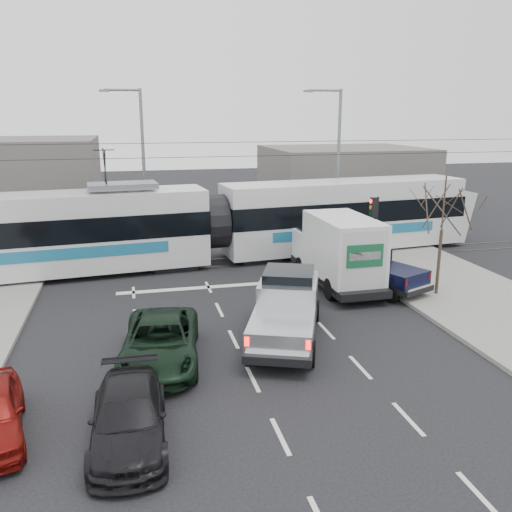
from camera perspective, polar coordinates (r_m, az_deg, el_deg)
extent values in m
plane|color=black|center=(19.36, 2.62, -8.30)|extent=(120.00, 120.00, 0.00)
cube|color=gray|center=(23.30, 24.54, -5.42)|extent=(6.00, 60.00, 0.15)
cube|color=#33302D|center=(28.58, -2.82, -0.63)|extent=(60.00, 1.60, 0.03)
cube|color=#645E5A|center=(44.76, 9.19, 8.03)|extent=(12.00, 10.00, 5.00)
cylinder|color=#47382B|center=(24.05, 18.68, -0.62)|extent=(0.14, 0.14, 2.75)
cylinder|color=#47382B|center=(23.55, 19.18, 5.26)|extent=(0.07, 0.07, 2.25)
cylinder|color=black|center=(26.88, 12.51, 2.31)|extent=(0.12, 0.12, 3.60)
cube|color=black|center=(26.55, 12.27, 5.03)|extent=(0.28, 0.28, 0.95)
cylinder|color=#FF0C07|center=(26.44, 12.01, 5.66)|extent=(0.06, 0.20, 0.20)
cylinder|color=orange|center=(26.49, 11.98, 5.02)|extent=(0.06, 0.20, 0.20)
cylinder|color=#05330C|center=(26.54, 11.94, 4.38)|extent=(0.06, 0.20, 0.20)
cube|color=white|center=(26.64, 12.67, 3.29)|extent=(0.02, 0.30, 0.40)
cylinder|color=slate|center=(33.65, 8.63, 9.33)|extent=(0.20, 0.20, 9.00)
cylinder|color=slate|center=(33.18, 7.25, 16.91)|extent=(2.00, 0.14, 0.14)
cube|color=slate|center=(32.85, 5.54, 16.89)|extent=(0.55, 0.25, 0.14)
cylinder|color=slate|center=(33.28, -11.72, 9.13)|extent=(0.20, 0.20, 9.00)
cylinder|color=slate|center=(33.16, -13.93, 16.61)|extent=(2.00, 0.14, 0.14)
cube|color=slate|center=(33.17, -15.72, 16.41)|extent=(0.55, 0.25, 0.14)
cylinder|color=black|center=(27.65, -2.97, 10.42)|extent=(60.00, 0.03, 0.03)
cylinder|color=black|center=(27.60, -2.99, 11.86)|extent=(60.00, 0.03, 0.03)
cube|color=silver|center=(27.50, -19.74, 0.26)|extent=(14.11, 4.34, 1.68)
cube|color=black|center=(27.22, -19.98, 2.92)|extent=(14.19, 4.37, 1.15)
cube|color=silver|center=(27.04, -20.17, 5.06)|extent=(14.10, 4.22, 1.07)
cube|color=#1C678C|center=(26.00, -19.80, 0.15)|extent=(9.67, 1.03, 0.54)
cube|color=silver|center=(31.10, 9.21, 2.55)|extent=(14.11, 4.34, 1.68)
cube|color=black|center=(30.86, 9.31, 4.91)|extent=(14.19, 4.37, 1.15)
cube|color=silver|center=(30.70, 9.39, 6.81)|extent=(14.10, 4.22, 1.07)
cube|color=#1C678C|center=(29.78, 10.56, 2.55)|extent=(9.67, 1.03, 0.54)
cylinder|color=black|center=(28.14, -4.41, 3.65)|extent=(1.36, 2.89, 2.79)
cube|color=slate|center=(27.04, -13.88, 7.20)|extent=(3.40, 2.07, 0.27)
cube|color=black|center=(28.12, -8.79, -0.65)|extent=(2.40, 2.68, 0.39)
cube|color=black|center=(29.23, -0.04, 0.11)|extent=(2.40, 2.68, 0.39)
cube|color=black|center=(33.23, 14.89, 1.40)|extent=(2.40, 2.68, 0.39)
cube|color=black|center=(18.75, 3.13, -7.22)|extent=(4.08, 6.29, 0.26)
cube|color=silver|center=(19.50, 3.44, -4.09)|extent=(2.78, 3.06, 1.18)
cube|color=black|center=(19.41, 3.50, -2.27)|extent=(2.28, 2.30, 0.56)
cube|color=silver|center=(20.93, 3.77, -3.45)|extent=(2.21, 1.71, 0.56)
cube|color=silver|center=(17.39, 2.76, -7.56)|extent=(2.85, 3.23, 0.67)
cube|color=silver|center=(16.09, 2.20, -10.54)|extent=(1.83, 0.86, 0.18)
cube|color=#FF0C07|center=(16.15, -0.96, -8.96)|extent=(0.16, 0.13, 0.29)
cube|color=#FF0C07|center=(15.98, 5.53, -9.29)|extent=(0.16, 0.13, 0.29)
cylinder|color=black|center=(20.67, 0.98, -5.53)|extent=(0.57, 0.87, 0.82)
cylinder|color=black|center=(20.53, 6.24, -5.76)|extent=(0.57, 0.87, 0.82)
cylinder|color=black|center=(17.18, -0.64, -9.88)|extent=(0.57, 0.87, 0.82)
cylinder|color=black|center=(17.02, 5.75, -10.21)|extent=(0.57, 0.87, 0.82)
cube|color=black|center=(24.87, 8.41, -1.92)|extent=(2.32, 6.55, 0.33)
cube|color=white|center=(26.89, 6.49, 1.16)|extent=(2.14, 1.59, 1.49)
cube|color=black|center=(26.89, 6.43, 2.38)|extent=(1.85, 1.07, 0.56)
cube|color=silver|center=(23.94, 9.12, 0.81)|extent=(2.30, 4.46, 2.75)
cube|color=silver|center=(22.00, 11.34, -0.53)|extent=(1.97, 0.07, 2.42)
cube|color=#124F2D|center=(21.90, 11.42, -0.01)|extent=(1.56, 0.04, 0.93)
cube|color=black|center=(22.24, 11.39, -4.32)|extent=(2.01, 0.26, 0.17)
cylinder|color=black|center=(26.44, 4.73, -1.01)|extent=(0.29, 0.84, 0.84)
cylinder|color=black|center=(27.11, 8.67, -0.73)|extent=(0.29, 0.84, 0.84)
cylinder|color=black|center=(22.92, 7.85, -3.47)|extent=(0.29, 0.94, 0.93)
cylinder|color=black|center=(23.69, 12.28, -3.06)|extent=(0.29, 0.94, 0.93)
cube|color=black|center=(24.60, 12.48, -2.26)|extent=(3.57, 5.11, 0.24)
cube|color=black|center=(24.96, 11.07, -0.34)|extent=(2.41, 2.55, 1.10)
cube|color=black|center=(24.88, 10.97, 0.99)|extent=(1.96, 1.93, 0.53)
cube|color=black|center=(25.77, 9.14, -0.28)|extent=(1.89, 1.47, 0.53)
cube|color=black|center=(23.85, 14.45, -1.95)|extent=(2.47, 2.68, 0.62)
cube|color=silver|center=(23.22, 16.81, -3.25)|extent=(1.56, 0.82, 0.17)
cube|color=#590505|center=(22.56, 15.50, -2.73)|extent=(0.15, 0.12, 0.27)
cube|color=#590505|center=(23.78, 17.80, -2.01)|extent=(0.15, 0.12, 0.27)
cylinder|color=black|center=(25.04, 8.58, -2.12)|extent=(0.56, 0.81, 0.77)
cylinder|color=black|center=(26.19, 11.09, -1.47)|extent=(0.56, 0.81, 0.77)
cylinder|color=black|center=(23.11, 14.02, -3.84)|extent=(0.56, 0.81, 0.77)
cylinder|color=black|center=(24.36, 16.46, -3.05)|extent=(0.56, 0.81, 0.77)
imported|color=black|center=(17.32, -10.02, -8.86)|extent=(2.94, 5.29, 1.40)
imported|color=black|center=(13.68, -13.25, -16.18)|extent=(1.90, 4.38, 1.25)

